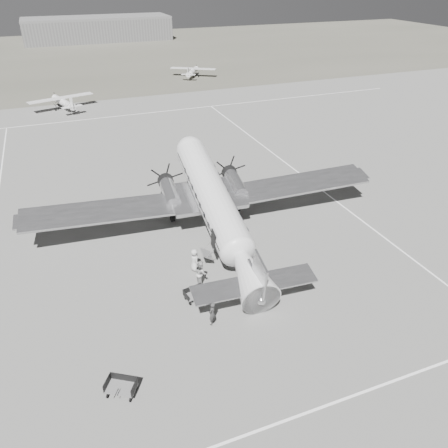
# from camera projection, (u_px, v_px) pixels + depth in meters

# --- Properties ---
(ground) EXTENTS (260.00, 260.00, 0.00)m
(ground) POSITION_uv_depth(u_px,v_px,m) (240.00, 254.00, 33.70)
(ground) COLOR slate
(ground) RESTS_ON ground
(taxi_line_near) EXTENTS (60.00, 0.15, 0.01)m
(taxi_line_near) POSITION_uv_depth(u_px,v_px,m) (347.00, 398.00, 22.46)
(taxi_line_near) COLOR white
(taxi_line_near) RESTS_ON ground
(taxi_line_right) EXTENTS (0.15, 80.00, 0.01)m
(taxi_line_right) POSITION_uv_depth(u_px,v_px,m) (369.00, 226.00, 37.45)
(taxi_line_right) COLOR white
(taxi_line_right) RESTS_ON ground
(taxi_line_horizon) EXTENTS (90.00, 0.15, 0.01)m
(taxi_line_horizon) POSITION_uv_depth(u_px,v_px,m) (136.00, 114.00, 65.80)
(taxi_line_horizon) COLOR white
(taxi_line_horizon) RESTS_ON ground
(grass_infield) EXTENTS (260.00, 90.00, 0.01)m
(grass_infield) POSITION_uv_depth(u_px,v_px,m) (92.00, 55.00, 109.95)
(grass_infield) COLOR #58564A
(grass_infield) RESTS_ON ground
(hangar_main) EXTENTS (42.00, 14.00, 6.60)m
(hangar_main) POSITION_uv_depth(u_px,v_px,m) (98.00, 29.00, 129.90)
(hangar_main) COLOR #606060
(hangar_main) RESTS_ON ground
(dc3_airliner) EXTENTS (31.53, 22.90, 5.76)m
(dc3_airliner) POSITION_uv_depth(u_px,v_px,m) (215.00, 205.00, 34.63)
(dc3_airliner) COLOR silver
(dc3_airliner) RESTS_ON ground
(light_plane_left) EXTENTS (12.03, 10.79, 2.09)m
(light_plane_left) POSITION_uv_depth(u_px,v_px,m) (63.00, 103.00, 67.34)
(light_plane_left) COLOR silver
(light_plane_left) RESTS_ON ground
(light_plane_right) EXTENTS (11.84, 11.27, 1.92)m
(light_plane_right) POSITION_uv_depth(u_px,v_px,m) (193.00, 72.00, 87.47)
(light_plane_right) COLOR silver
(light_plane_right) RESTS_ON ground
(baggage_cart_near) EXTENTS (1.62, 1.27, 0.83)m
(baggage_cart_near) POSITION_uv_depth(u_px,v_px,m) (195.00, 294.00, 28.95)
(baggage_cart_near) COLOR slate
(baggage_cart_near) RESTS_ON ground
(baggage_cart_far) EXTENTS (1.99, 1.84, 0.92)m
(baggage_cart_far) POSITION_uv_depth(u_px,v_px,m) (121.00, 387.00, 22.49)
(baggage_cart_far) COLOR slate
(baggage_cart_far) RESTS_ON ground
(ground_crew) EXTENTS (0.71, 0.68, 1.64)m
(ground_crew) POSITION_uv_depth(u_px,v_px,m) (212.00, 314.00, 26.75)
(ground_crew) COLOR #2D2D2D
(ground_crew) RESTS_ON ground
(ramp_agent) EXTENTS (0.83, 1.02, 1.95)m
(ramp_agent) POSITION_uv_depth(u_px,v_px,m) (201.00, 273.00, 30.04)
(ramp_agent) COLOR #ABABA8
(ramp_agent) RESTS_ON ground
(passenger) EXTENTS (0.74, 0.97, 1.78)m
(passenger) POSITION_uv_depth(u_px,v_px,m) (194.00, 260.00, 31.53)
(passenger) COLOR #B6B6B4
(passenger) RESTS_ON ground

